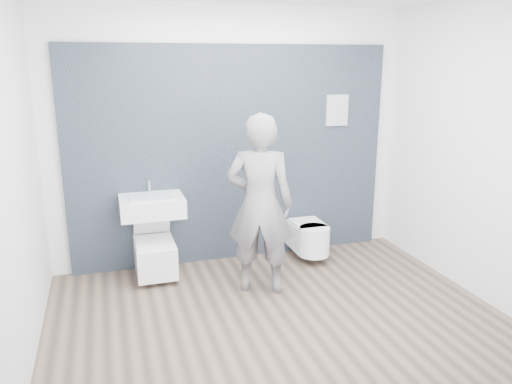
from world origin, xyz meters
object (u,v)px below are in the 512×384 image
object	(u,v)px
washbasin	(152,205)
toilet_rounded	(310,237)
visitor	(260,205)
toilet_square	(155,255)

from	to	relation	value
washbasin	toilet_rounded	xyz separation A→B (m)	(1.75, -0.06, -0.52)
washbasin	visitor	distance (m)	1.17
toilet_rounded	visitor	bearing A→B (deg)	-143.37
toilet_square	visitor	xyz separation A→B (m)	(0.97, -0.60, 0.63)
washbasin	toilet_square	distance (m)	0.53
toilet_square	toilet_rounded	bearing A→B (deg)	-0.60
washbasin	toilet_square	bearing A→B (deg)	-90.00
toilet_square	washbasin	bearing A→B (deg)	90.00
washbasin	toilet_rounded	world-z (taller)	washbasin
toilet_square	toilet_rounded	xyz separation A→B (m)	(1.75, -0.02, 0.01)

